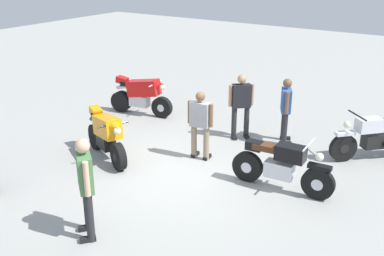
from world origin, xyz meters
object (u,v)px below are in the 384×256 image
(motorcycle_silver_cruiser, at_px, (374,137))
(motorcycle_red_sportbike, at_px, (141,94))
(person_in_gray_shirt, at_px, (200,122))
(person_in_blue_shirt, at_px, (286,107))
(person_in_green_shirt, at_px, (86,182))
(person_in_black_shirt, at_px, (241,103))
(motorcycle_orange_sportbike, at_px, (106,134))
(motorcycle_black_cruiser, at_px, (282,165))

(motorcycle_silver_cruiser, bearing_deg, motorcycle_red_sportbike, -41.56)
(motorcycle_red_sportbike, xyz_separation_m, person_in_gray_shirt, (-3.04, 1.62, 0.29))
(person_in_blue_shirt, relative_size, person_in_green_shirt, 0.93)
(motorcycle_red_sportbike, bearing_deg, motorcycle_silver_cruiser, -3.92)
(person_in_gray_shirt, bearing_deg, motorcycle_silver_cruiser, -61.24)
(person_in_gray_shirt, bearing_deg, person_in_black_shirt, -10.81)
(motorcycle_orange_sportbike, xyz_separation_m, motorcycle_red_sportbike, (1.29, -2.78, 0.00))
(motorcycle_red_sportbike, relative_size, person_in_green_shirt, 1.13)
(motorcycle_orange_sportbike, height_order, person_in_green_shirt, person_in_green_shirt)
(person_in_black_shirt, bearing_deg, motorcycle_red_sportbike, -132.72)
(motorcycle_black_cruiser, bearing_deg, person_in_black_shirt, 131.68)
(person_in_gray_shirt, height_order, person_in_green_shirt, person_in_green_shirt)
(person_in_green_shirt, bearing_deg, motorcycle_orange_sportbike, -103.42)
(motorcycle_silver_cruiser, relative_size, motorcycle_orange_sportbike, 0.87)
(person_in_gray_shirt, relative_size, person_in_blue_shirt, 0.98)
(motorcycle_black_cruiser, bearing_deg, person_in_green_shirt, -124.81)
(motorcycle_red_sportbike, bearing_deg, person_in_black_shirt, -9.07)
(person_in_blue_shirt, distance_m, person_in_green_shirt, 5.62)
(motorcycle_black_cruiser, xyz_separation_m, person_in_black_shirt, (1.95, -1.96, 0.41))
(person_in_black_shirt, bearing_deg, motorcycle_black_cruiser, 2.12)
(motorcycle_red_sportbike, bearing_deg, person_in_blue_shirt, -4.62)
(person_in_black_shirt, distance_m, person_in_blue_shirt, 1.09)
(person_in_blue_shirt, bearing_deg, motorcycle_orange_sportbike, -160.14)
(person_in_black_shirt, relative_size, person_in_gray_shirt, 1.04)
(person_in_green_shirt, bearing_deg, motorcycle_black_cruiser, -173.02)
(motorcycle_orange_sportbike, height_order, person_in_gray_shirt, person_in_gray_shirt)
(motorcycle_orange_sportbike, relative_size, person_in_green_shirt, 1.06)
(motorcycle_silver_cruiser, distance_m, person_in_black_shirt, 3.16)
(person_in_gray_shirt, distance_m, person_in_blue_shirt, 2.29)
(motorcycle_silver_cruiser, height_order, motorcycle_red_sportbike, motorcycle_red_sportbike)
(motorcycle_orange_sportbike, bearing_deg, motorcycle_red_sportbike, 140.50)
(person_in_blue_shirt, bearing_deg, person_in_green_shirt, -127.66)
(motorcycle_red_sportbike, relative_size, person_in_black_shirt, 1.19)
(motorcycle_black_cruiser, height_order, motorcycle_orange_sportbike, motorcycle_orange_sportbike)
(motorcycle_red_sportbike, bearing_deg, motorcycle_orange_sportbike, -74.16)
(person_in_black_shirt, bearing_deg, motorcycle_silver_cruiser, 57.69)
(motorcycle_black_cruiser, relative_size, person_in_black_shirt, 1.28)
(motorcycle_red_sportbike, bearing_deg, motorcycle_black_cruiser, -29.89)
(motorcycle_black_cruiser, distance_m, motorcycle_red_sportbike, 5.51)
(motorcycle_silver_cruiser, xyz_separation_m, motorcycle_black_cruiser, (1.14, 2.53, 0.00))
(motorcycle_silver_cruiser, height_order, person_in_blue_shirt, person_in_blue_shirt)
(motorcycle_red_sportbike, distance_m, person_in_green_shirt, 6.09)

